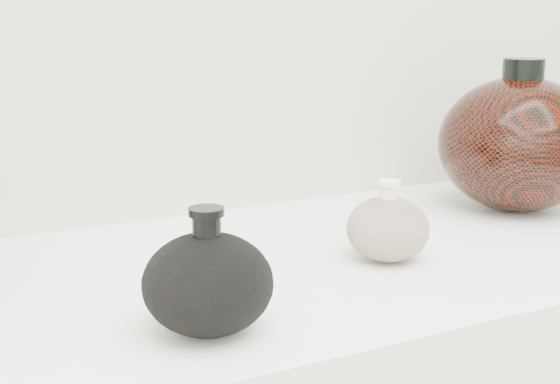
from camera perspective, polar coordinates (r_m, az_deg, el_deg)
black_gourd_vase at (r=0.72m, az=-5.30°, el=-6.61°), size 0.13×0.13×0.12m
cream_gourd_vase at (r=0.93m, az=7.89°, el=-2.64°), size 0.11×0.11×0.10m
right_round_pot at (r=1.18m, az=17.02°, el=3.42°), size 0.28×0.28×0.22m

